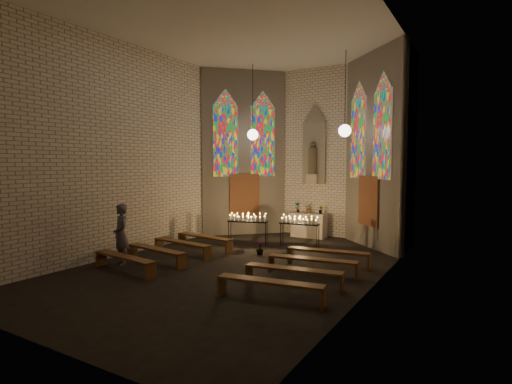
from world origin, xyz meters
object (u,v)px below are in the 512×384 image
Objects in this scene: aisle_flower_pot at (260,248)px; votive_stand_right at (300,222)px; votive_stand_left at (248,219)px; visitor at (121,234)px; altar at (309,225)px.

aisle_flower_pot is 2.09m from votive_stand_right.
visitor reaches higher than votive_stand_left.
altar reaches higher than aisle_flower_pot.
visitor reaches higher than altar.
votive_stand_right is 6.22m from visitor.
votive_stand_left is (-1.39, -2.57, 0.46)m from altar.
votive_stand_left is at bearing 93.24° from visitor.
altar is 0.94× the size of votive_stand_right.
votive_stand_left reaches higher than altar.
votive_stand_right reaches higher than aisle_flower_pot.
aisle_flower_pot is (-0.14, -3.82, -0.28)m from altar.
aisle_flower_pot is at bearing 71.72° from visitor.
aisle_flower_pot is 0.29× the size of votive_stand_right.
votive_stand_left reaches higher than aisle_flower_pot.
votive_stand_left reaches higher than votive_stand_right.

